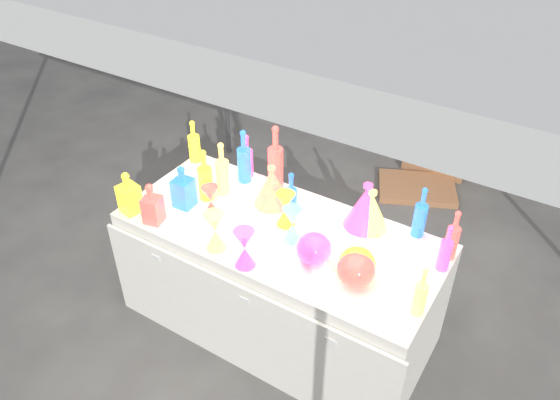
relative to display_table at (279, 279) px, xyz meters
The scene contains 29 objects.
ground 0.37m from the display_table, 90.00° to the left, with size 80.00×80.00×0.00m, color slate.
display_table is the anchor object (origin of this frame).
cardboard_box_closed 2.31m from the display_table, 84.36° to the left, with size 0.53×0.39×0.39m, color #A8724C.
cardboard_box_flat 1.88m from the display_table, 83.23° to the left, with size 0.63×0.45×0.05m, color #A8724C.
bottle_0 1.05m from the display_table, 159.21° to the left, with size 0.07×0.07×0.29m, color #BC4711, non-canonical shape.
bottle_1 0.77m from the display_table, 145.62° to the left, with size 0.08×0.08×0.35m, color #167B3D, non-canonical shape.
bottle_2 0.72m from the display_table, 125.00° to the left, with size 0.09×0.09×0.42m, color orange, non-canonical shape.
bottle_3 0.78m from the display_table, 142.01° to the left, with size 0.07×0.07×0.29m, color blue, non-canonical shape.
bottle_4 0.74m from the display_table, 164.75° to the left, with size 0.08×0.08×0.34m, color #168F81, non-canonical shape.
bottle_6 0.76m from the display_table, behind, with size 0.08×0.08×0.33m, color #BC4711, non-canonical shape.
bottle_7 0.54m from the display_table, 93.33° to the left, with size 0.07×0.07×0.30m, color #167B3D, non-canonical shape.
decanter_0 1.00m from the display_table, 159.56° to the right, with size 0.10×0.10×0.26m, color #BC4711, non-canonical shape.
decanter_1 0.86m from the display_table, 154.59° to the right, with size 0.10×0.10×0.25m, color orange, non-canonical shape.
decanter_2 0.78m from the display_table, behind, with size 0.11×0.11×0.27m, color #167B3D, non-canonical shape.
hourglass_0 0.62m from the display_table, 167.42° to the right, with size 0.10×0.10×0.20m, color orange, non-canonical shape.
hourglass_1 0.58m from the display_table, 89.75° to the right, with size 0.11×0.11×0.22m, color blue, non-canonical shape.
hourglass_2 0.61m from the display_table, 124.23° to the right, with size 0.11×0.11×0.22m, color #168F81, non-canonical shape.
hourglass_3 0.49m from the display_table, 16.99° to the right, with size 0.10×0.10×0.21m, color #A92167, non-canonical shape.
hourglass_4 0.48m from the display_table, 88.96° to the left, with size 0.10×0.10×0.21m, color #BC4711, non-canonical shape.
globe_0 0.69m from the display_table, 11.31° to the right, with size 0.18×0.18×0.15m, color #BC4711, non-canonical shape.
globe_2 0.71m from the display_table, 15.37° to the right, with size 0.19×0.19×0.15m, color orange, non-canonical shape.
globe_3 0.54m from the display_table, 22.35° to the right, with size 0.18×0.18×0.14m, color blue, non-canonical shape.
lampshade_0 0.56m from the display_table, 131.45° to the left, with size 0.22×0.22×0.26m, color yellow, non-canonical shape.
lampshade_2 0.70m from the display_table, 37.58° to the left, with size 0.23×0.23×0.27m, color blue, non-canonical shape.
lampshade_3 0.70m from the display_table, 35.41° to the left, with size 0.20×0.20×0.24m, color #168F81, non-canonical shape.
bottle_8 0.92m from the display_table, 29.25° to the left, with size 0.07×0.07×0.31m, color #167B3D, non-canonical shape.
bottle_9 1.04m from the display_table, 18.14° to the left, with size 0.07×0.07×0.30m, color orange, non-canonical shape.
bottle_10 1.02m from the display_table, 11.72° to the left, with size 0.06×0.06×0.28m, color blue, non-canonical shape.
bottle_11 1.01m from the display_table, 11.14° to the right, with size 0.06×0.06×0.28m, color #168F81, non-canonical shape.
Camera 1 is at (1.24, -1.98, 2.66)m, focal length 35.00 mm.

